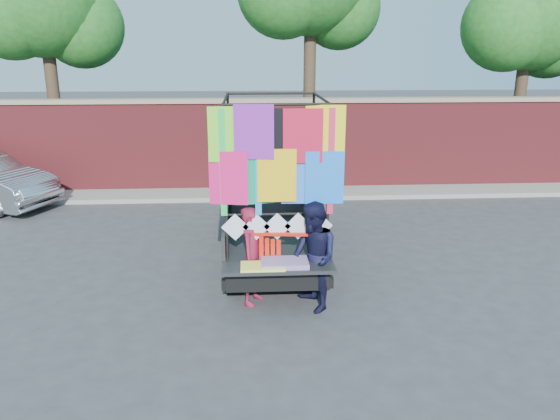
{
  "coord_description": "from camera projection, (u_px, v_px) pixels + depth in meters",
  "views": [
    {
      "loc": [
        -0.86,
        -8.36,
        3.95
      ],
      "look_at": [
        -0.37,
        -0.04,
        1.47
      ],
      "focal_mm": 35.0,
      "sensor_mm": 36.0,
      "label": 1
    }
  ],
  "objects": [
    {
      "name": "tree_right",
      "position": [
        531.0,
        19.0,
        16.01
      ],
      "size": [
        4.2,
        3.3,
        6.62
      ],
      "color": "#38281C",
      "rests_on": "ground"
    },
    {
      "name": "man",
      "position": [
        313.0,
        257.0,
        8.39
      ],
      "size": [
        0.86,
        0.99,
        1.72
      ],
      "primitive_type": "imported",
      "rotation": [
        0.0,
        0.0,
        -1.28
      ],
      "color": "black",
      "rests_on": "ground"
    },
    {
      "name": "brick_wall",
      "position": [
        278.0,
        144.0,
        15.49
      ],
      "size": [
        30.0,
        0.45,
        2.61
      ],
      "color": "maroon",
      "rests_on": "ground"
    },
    {
      "name": "woman",
      "position": [
        253.0,
        256.0,
        8.61
      ],
      "size": [
        0.59,
        0.69,
        1.59
      ],
      "primitive_type": "imported",
      "rotation": [
        0.0,
        0.0,
        1.15
      ],
      "color": "maroon",
      "rests_on": "ground"
    },
    {
      "name": "streamer_bundle",
      "position": [
        275.0,
        248.0,
        8.44
      ],
      "size": [
        1.06,
        0.16,
        0.72
      ],
      "color": "red",
      "rests_on": "ground"
    },
    {
      "name": "curb",
      "position": [
        280.0,
        193.0,
        15.18
      ],
      "size": [
        30.0,
        1.2,
        0.12
      ],
      "primitive_type": "cube",
      "color": "gray",
      "rests_on": "ground"
    },
    {
      "name": "pickup_truck",
      "position": [
        270.0,
        211.0,
        10.93
      ],
      "size": [
        2.01,
        5.06,
        3.18
      ],
      "color": "black",
      "rests_on": "ground"
    },
    {
      "name": "ground",
      "position": [
        302.0,
        293.0,
        9.17
      ],
      "size": [
        90.0,
        90.0,
        0.0
      ],
      "primitive_type": "plane",
      "color": "#38383A",
      "rests_on": "ground"
    },
    {
      "name": "tree_left",
      "position": [
        43.0,
        4.0,
        15.11
      ],
      "size": [
        4.2,
        3.3,
        7.05
      ],
      "color": "#38281C",
      "rests_on": "ground"
    }
  ]
}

